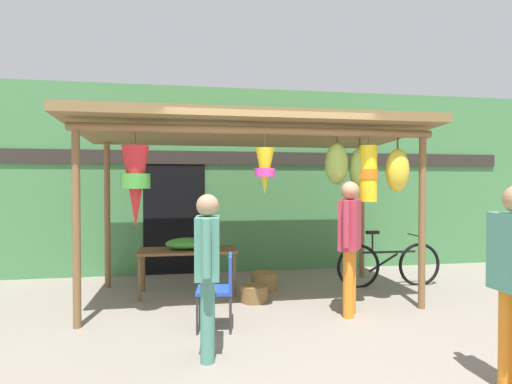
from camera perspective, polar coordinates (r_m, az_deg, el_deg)
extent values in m
plane|color=gray|center=(5.27, 1.89, -17.02)|extent=(30.00, 30.00, 0.00)
cube|color=#47844C|center=(7.75, -2.26, 1.65)|extent=(11.79, 0.25, 3.42)
cube|color=#2D2823|center=(7.62, -2.12, 4.75)|extent=(10.61, 0.04, 0.24)
cube|color=black|center=(7.58, -11.31, -3.74)|extent=(1.10, 0.03, 2.00)
cylinder|color=brown|center=(5.08, -23.76, -4.57)|extent=(0.09, 0.09, 2.29)
cylinder|color=brown|center=(5.80, 22.17, -3.85)|extent=(0.09, 0.09, 2.29)
cylinder|color=brown|center=(6.89, -20.02, -3.06)|extent=(0.09, 0.09, 2.29)
cylinder|color=brown|center=(7.44, 14.57, -2.72)|extent=(0.09, 0.09, 2.29)
cylinder|color=brown|center=(5.03, 0.83, 8.56)|extent=(4.49, 0.10, 0.10)
cylinder|color=brown|center=(6.87, -2.05, 7.83)|extent=(4.49, 0.10, 0.10)
cube|color=olive|center=(5.95, -0.83, 8.57)|extent=(4.79, 2.36, 0.25)
cylinder|color=brown|center=(5.05, -16.48, 7.05)|extent=(0.01, 0.01, 0.15)
cone|color=red|center=(5.02, -16.44, 0.67)|extent=(0.32, 0.32, 0.97)
cylinder|color=green|center=(5.02, -16.45, 1.46)|extent=(0.34, 0.34, 0.17)
cylinder|color=brown|center=(4.98, 1.24, 7.10)|extent=(0.01, 0.01, 0.16)
cone|color=yellow|center=(4.96, 1.24, 2.93)|extent=(0.23, 0.23, 0.56)
cylinder|color=#D13399|center=(4.96, 1.24, 2.73)|extent=(0.25, 0.25, 0.10)
cylinder|color=brown|center=(5.48, 15.37, 6.82)|extent=(0.01, 0.01, 0.11)
cylinder|color=yellow|center=(5.45, 15.35, 2.48)|extent=(0.23, 0.23, 0.72)
cylinder|color=orange|center=(5.45, 15.35, 2.40)|extent=(0.25, 0.25, 0.13)
cylinder|color=#4C3D23|center=(5.64, 19.14, 6.45)|extent=(0.02, 0.02, 0.14)
ellipsoid|color=yellow|center=(5.62, 19.11, 2.89)|extent=(0.31, 0.26, 0.56)
cylinder|color=#4C3D23|center=(5.50, 14.24, 6.63)|extent=(0.02, 0.02, 0.14)
ellipsoid|color=#89A842|center=(5.48, 14.22, 3.15)|extent=(0.27, 0.23, 0.53)
cylinder|color=#4C3D23|center=(5.38, 11.19, 7.11)|extent=(0.02, 0.02, 0.08)
ellipsoid|color=#89A842|center=(5.36, 11.18, 3.86)|extent=(0.30, 0.25, 0.54)
cube|color=brown|center=(6.20, -9.48, -8.05)|extent=(1.43, 0.64, 0.04)
cylinder|color=brown|center=(6.04, -15.90, -11.59)|extent=(0.05, 0.05, 0.63)
cylinder|color=brown|center=(6.04, -3.02, -11.54)|extent=(0.05, 0.05, 0.63)
cylinder|color=brown|center=(6.56, -15.40, -10.57)|extent=(0.05, 0.05, 0.63)
cylinder|color=brown|center=(6.56, -3.58, -10.52)|extent=(0.05, 0.05, 0.63)
ellipsoid|color=green|center=(6.19, -9.67, -7.09)|extent=(0.62, 0.43, 0.17)
ellipsoid|color=#D13399|center=(6.15, -8.80, -7.07)|extent=(0.28, 0.22, 0.12)
cube|color=#2347A8|center=(4.78, -5.80, -13.46)|extent=(0.44, 0.44, 0.04)
cube|color=#2347A8|center=(4.72, -3.59, -11.12)|extent=(0.08, 0.40, 0.40)
cylinder|color=#333338|center=(5.02, -7.82, -15.34)|extent=(0.03, 0.03, 0.44)
cylinder|color=#333338|center=(4.68, -8.21, -16.59)|extent=(0.03, 0.03, 0.44)
cylinder|color=#333338|center=(5.00, -3.56, -15.39)|extent=(0.03, 0.03, 0.44)
cylinder|color=#333338|center=(4.66, -3.60, -16.65)|extent=(0.03, 0.03, 0.44)
cylinder|color=brown|center=(5.87, -0.26, -13.96)|extent=(0.38, 0.38, 0.23)
cylinder|color=olive|center=(6.49, 1.13, -12.31)|extent=(0.40, 0.40, 0.27)
torus|color=black|center=(7.24, 21.81, -9.39)|extent=(0.71, 0.06, 0.71)
torus|color=black|center=(6.78, 14.09, -10.06)|extent=(0.71, 0.06, 0.71)
cylinder|color=black|center=(6.95, 18.09, -7.96)|extent=(0.88, 0.05, 0.04)
cylinder|color=black|center=(6.94, 17.34, -9.39)|extent=(0.49, 0.05, 0.31)
cylinder|color=black|center=(6.81, 15.93, -6.78)|extent=(0.03, 0.03, 0.30)
cube|color=black|center=(6.79, 15.94, -5.44)|extent=(0.20, 0.08, 0.05)
cylinder|color=#262628|center=(7.13, 21.30, -5.65)|extent=(0.03, 0.44, 0.02)
cylinder|color=orange|center=(5.26, 12.74, -12.42)|extent=(0.13, 0.13, 0.83)
cylinder|color=orange|center=(5.43, 13.08, -11.98)|extent=(0.13, 0.13, 0.83)
cube|color=#B23347|center=(5.22, 12.95, -4.46)|extent=(0.40, 0.46, 0.62)
cylinder|color=#B23347|center=(4.97, 12.44, -4.39)|extent=(0.08, 0.08, 0.56)
cylinder|color=#B23347|center=(5.47, 13.41, -3.88)|extent=(0.08, 0.08, 0.56)
sphere|color=tan|center=(5.20, 12.97, 0.18)|extent=(0.23, 0.23, 0.23)
cylinder|color=orange|center=(3.98, 31.63, -17.17)|extent=(0.13, 0.13, 0.81)
cylinder|color=#4C8E7A|center=(3.94, 30.09, -6.33)|extent=(0.08, 0.08, 0.55)
cylinder|color=#4C8E7A|center=(3.95, -6.80, -17.47)|extent=(0.13, 0.13, 0.76)
cylinder|color=#4C8E7A|center=(4.12, -6.68, -16.68)|extent=(0.13, 0.13, 0.76)
cube|color=#4C8E7A|center=(3.88, -6.76, -7.65)|extent=(0.26, 0.42, 0.57)
cylinder|color=#4C8E7A|center=(3.63, -6.94, -7.82)|extent=(0.08, 0.08, 0.52)
cylinder|color=#4C8E7A|center=(4.13, -6.61, -6.71)|extent=(0.08, 0.08, 0.52)
sphere|color=tan|center=(3.84, -6.78, -1.86)|extent=(0.21, 0.21, 0.21)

